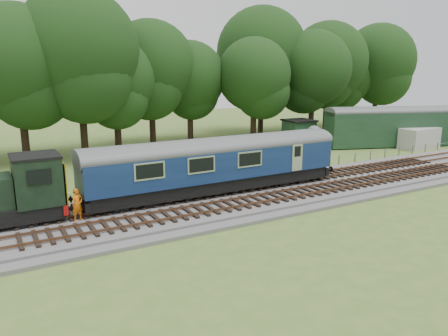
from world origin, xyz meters
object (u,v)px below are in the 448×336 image
worker (77,204)px  dmu_railcar (216,160)px  caravan (419,138)px  parked_coach (401,124)px

worker → dmu_railcar: bearing=-13.9°
dmu_railcar → caravan: (28.51, 5.54, -1.48)m
worker → parked_coach: bearing=-7.5°
dmu_railcar → worker: (-9.37, -1.11, -1.34)m
dmu_railcar → caravan: 29.08m
worker → caravan: size_ratio=0.40×
parked_coach → dmu_railcar: bearing=-145.3°
worker → parked_coach: parked_coach is taller
dmu_railcar → parked_coach: bearing=15.3°
worker → caravan: (37.88, 6.65, -0.15)m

